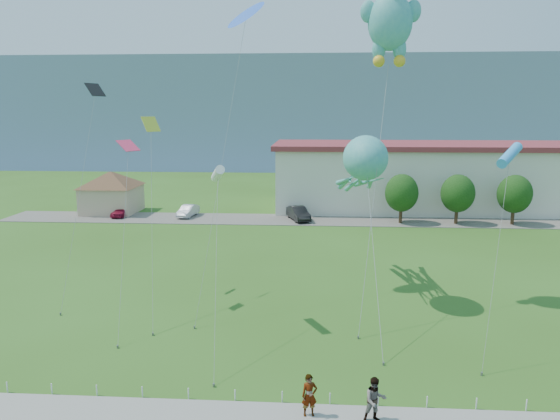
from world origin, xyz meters
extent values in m
plane|color=#2F5518|center=(0.00, 0.00, 0.00)|extent=(160.00, 160.00, 0.00)
cube|color=#59544C|center=(0.00, 35.00, 0.03)|extent=(70.00, 6.00, 0.06)
cube|color=slate|center=(0.00, 120.00, 12.50)|extent=(160.00, 50.00, 25.00)
cube|color=tan|center=(-24.00, 38.00, 1.60)|extent=(6.00, 6.00, 3.20)
pyramid|color=brown|center=(-24.00, 38.00, 4.10)|extent=(9.20, 9.20, 1.80)
cube|color=beige|center=(26.00, 44.00, 3.80)|extent=(60.00, 14.00, 7.60)
cube|color=maroon|center=(26.00, 44.00, 7.90)|extent=(61.00, 15.00, 0.60)
cylinder|color=white|center=(-13.00, -1.30, 0.25)|extent=(0.05, 0.05, 0.50)
cylinder|color=white|center=(-11.00, -1.30, 0.25)|extent=(0.05, 0.05, 0.50)
cylinder|color=white|center=(-9.00, -1.30, 0.25)|extent=(0.05, 0.05, 0.50)
cylinder|color=white|center=(-7.00, -1.30, 0.25)|extent=(0.05, 0.05, 0.50)
cylinder|color=white|center=(-5.00, -1.30, 0.25)|extent=(0.05, 0.05, 0.50)
cylinder|color=white|center=(-3.00, -1.30, 0.25)|extent=(0.05, 0.05, 0.50)
cylinder|color=white|center=(-1.00, -1.30, 0.25)|extent=(0.05, 0.05, 0.50)
cylinder|color=white|center=(1.00, -1.30, 0.25)|extent=(0.05, 0.05, 0.50)
cylinder|color=white|center=(3.00, -1.30, 0.25)|extent=(0.05, 0.05, 0.50)
cylinder|color=white|center=(5.00, -1.30, 0.25)|extent=(0.05, 0.05, 0.50)
cylinder|color=white|center=(7.00, -1.30, 0.25)|extent=(0.05, 0.05, 0.50)
cylinder|color=white|center=(9.00, -1.30, 0.25)|extent=(0.05, 0.05, 0.50)
cylinder|color=#3F2B19|center=(10.00, 34.00, 1.10)|extent=(0.36, 0.36, 2.20)
ellipsoid|color=#14380F|center=(10.00, 34.00, 3.40)|extent=(3.60, 3.60, 4.14)
cylinder|color=#3F2B19|center=(16.00, 34.00, 1.10)|extent=(0.36, 0.36, 2.20)
ellipsoid|color=#14380F|center=(16.00, 34.00, 3.40)|extent=(3.60, 3.60, 4.14)
cylinder|color=#3F2B19|center=(22.00, 34.00, 1.10)|extent=(0.36, 0.36, 2.20)
ellipsoid|color=#14380F|center=(22.00, 34.00, 3.40)|extent=(3.60, 3.60, 4.14)
imported|color=gray|center=(0.14, -2.30, 0.97)|extent=(0.71, 0.55, 1.74)
imported|color=gray|center=(2.69, -2.56, 1.02)|extent=(1.03, 0.88, 1.85)
imported|color=maroon|center=(-21.90, 35.56, 0.68)|extent=(1.84, 3.80, 1.25)
imported|color=#AEAFB5|center=(-14.16, 35.96, 0.72)|extent=(1.99, 4.19, 1.33)
imported|color=black|center=(-1.25, 34.80, 0.82)|extent=(3.04, 4.88, 1.52)
ellipsoid|color=teal|center=(3.41, 10.38, 9.27)|extent=(2.75, 3.58, 2.75)
sphere|color=white|center=(2.92, 9.30, 9.56)|extent=(0.43, 0.43, 0.43)
sphere|color=white|center=(3.90, 9.30, 9.56)|extent=(0.43, 0.43, 0.43)
cylinder|color=slate|center=(3.71, 2.12, 0.08)|extent=(0.10, 0.10, 0.16)
cylinder|color=gray|center=(3.56, 5.75, 4.31)|extent=(0.32, 7.28, 8.33)
ellipsoid|color=teal|center=(4.75, 11.58, 17.32)|extent=(2.68, 2.28, 3.36)
ellipsoid|color=teal|center=(3.41, 11.58, 17.94)|extent=(0.93, 0.66, 1.30)
ellipsoid|color=teal|center=(6.10, 11.58, 17.94)|extent=(0.93, 0.66, 1.30)
ellipsoid|color=teal|center=(4.13, 11.58, 15.78)|extent=(0.83, 0.72, 1.34)
ellipsoid|color=teal|center=(5.37, 11.58, 15.78)|extent=(0.83, 0.72, 1.34)
sphere|color=yellow|center=(4.13, 11.37, 15.05)|extent=(0.72, 0.72, 0.72)
sphere|color=yellow|center=(5.37, 11.37, 15.05)|extent=(0.72, 0.72, 0.72)
cylinder|color=slate|center=(2.75, 4.94, 0.08)|extent=(0.10, 0.10, 0.16)
cylinder|color=gray|center=(3.75, 8.26, 7.50)|extent=(2.03, 6.67, 14.70)
cylinder|color=#329AE3|center=(9.83, 4.84, 9.94)|extent=(0.50, 2.25, 0.87)
cylinder|color=slate|center=(8.12, 1.44, 0.08)|extent=(0.10, 0.10, 0.16)
cylinder|color=gray|center=(8.98, 3.14, 4.95)|extent=(1.74, 3.43, 9.59)
cube|color=#DC3158|center=(-10.95, 9.34, 10.03)|extent=(1.29, 1.29, 0.86)
cylinder|color=slate|center=(-9.80, 3.07, 0.08)|extent=(0.10, 0.10, 0.16)
cylinder|color=gray|center=(-10.37, 6.21, 5.00)|extent=(1.18, 6.30, 9.69)
cylinder|color=white|center=(-5.03, 6.73, 8.68)|extent=(0.50, 2.25, 0.87)
cylinder|color=slate|center=(-4.11, -0.30, 0.08)|extent=(0.10, 0.10, 0.16)
cylinder|color=gray|center=(-4.57, 3.22, 4.32)|extent=(0.95, 7.05, 8.33)
cube|color=black|center=(-13.96, 12.13, 13.45)|extent=(1.29, 1.29, 0.86)
cylinder|color=slate|center=(-14.87, 7.04, 0.08)|extent=(0.10, 0.10, 0.16)
cylinder|color=gray|center=(-14.42, 9.59, 6.70)|extent=(0.93, 5.12, 13.10)
cone|color=blue|center=(-4.25, 13.75, 18.28)|extent=(1.80, 1.33, 1.33)
cylinder|color=slate|center=(-6.36, 5.64, 0.08)|extent=(0.10, 0.10, 0.16)
cylinder|color=gray|center=(-5.30, 9.70, 9.12)|extent=(2.14, 8.13, 17.93)
cube|color=gold|center=(-10.21, 11.57, 11.26)|extent=(1.29, 1.29, 0.86)
cylinder|color=slate|center=(-8.44, 4.65, 0.08)|extent=(0.10, 0.10, 0.16)
cylinder|color=gray|center=(-9.32, 8.11, 5.61)|extent=(1.80, 6.94, 10.92)
camera|label=1|loc=(0.09, -20.32, 11.99)|focal=32.00mm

